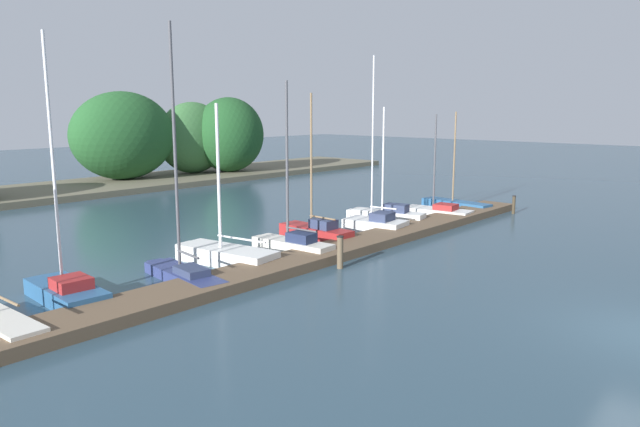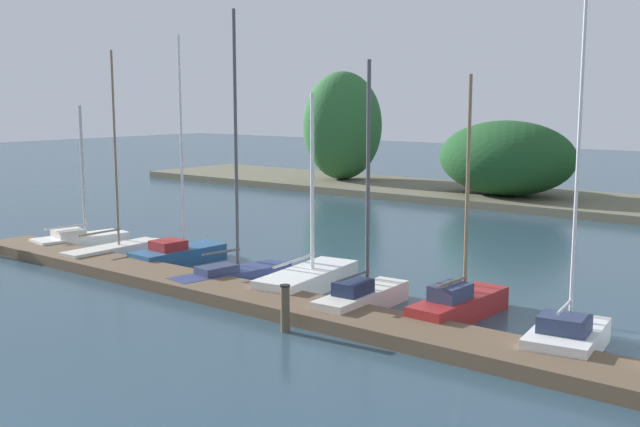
# 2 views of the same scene
# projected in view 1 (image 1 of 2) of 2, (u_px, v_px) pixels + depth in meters

# --- Properties ---
(dock_pier) EXTENTS (30.44, 1.80, 0.35)m
(dock_pier) POSITION_uv_depth(u_px,v_px,m) (316.00, 256.00, 21.71)
(dock_pier) COLOR brown
(dock_pier) RESTS_ON ground
(far_shore) EXTENTS (63.24, 8.00, 7.18)m
(far_shore) POSITION_uv_depth(u_px,v_px,m) (57.00, 152.00, 38.17)
(far_shore) COLOR #66604C
(far_shore) RESTS_ON ground
(sailboat_2) EXTENTS (1.44, 3.55, 7.57)m
(sailboat_2) POSITION_uv_depth(u_px,v_px,m) (65.00, 289.00, 17.10)
(sailboat_2) COLOR #285684
(sailboat_2) RESTS_ON ground
(sailboat_3) EXTENTS (1.52, 4.23, 8.09)m
(sailboat_3) POSITION_uv_depth(u_px,v_px,m) (183.00, 270.00, 19.05)
(sailboat_3) COLOR navy
(sailboat_3) RESTS_ON ground
(sailboat_4) EXTENTS (1.84, 4.24, 5.67)m
(sailboat_4) POSITION_uv_depth(u_px,v_px,m) (223.00, 253.00, 21.34)
(sailboat_4) COLOR white
(sailboat_4) RESTS_ON ground
(sailboat_5) EXTENTS (1.11, 3.67, 6.49)m
(sailboat_5) POSITION_uv_depth(u_px,v_px,m) (291.00, 243.00, 22.63)
(sailboat_5) COLOR silver
(sailboat_5) RESTS_ON ground
(sailboat_6) EXTENTS (1.10, 3.73, 6.10)m
(sailboat_6) POSITION_uv_depth(u_px,v_px,m) (314.00, 231.00, 24.97)
(sailboat_6) COLOR maroon
(sailboat_6) RESTS_ON ground
(sailboat_7) EXTENTS (1.75, 3.03, 7.71)m
(sailboat_7) POSITION_uv_depth(u_px,v_px,m) (374.00, 223.00, 26.71)
(sailboat_7) COLOR white
(sailboat_7) RESTS_ON ground
(sailboat_8) EXTENTS (1.68, 3.96, 5.54)m
(sailboat_8) POSITION_uv_depth(u_px,v_px,m) (385.00, 215.00, 28.80)
(sailboat_8) COLOR white
(sailboat_8) RESTS_ON ground
(sailboat_9) EXTENTS (1.58, 3.77, 5.19)m
(sailboat_9) POSITION_uv_depth(u_px,v_px,m) (436.00, 211.00, 30.34)
(sailboat_9) COLOR white
(sailboat_9) RESTS_ON ground
(sailboat_10) EXTENTS (1.37, 4.24, 5.30)m
(sailboat_10) POSITION_uv_depth(u_px,v_px,m) (454.00, 204.00, 32.70)
(sailboat_10) COLOR #285684
(sailboat_10) RESTS_ON ground
(mooring_piling_1) EXTENTS (0.25, 0.25, 1.15)m
(mooring_piling_1) POSITION_uv_depth(u_px,v_px,m) (340.00, 252.00, 20.57)
(mooring_piling_1) COLOR brown
(mooring_piling_1) RESTS_ON ground
(mooring_piling_2) EXTENTS (0.19, 0.19, 0.97)m
(mooring_piling_2) POSITION_uv_depth(u_px,v_px,m) (514.00, 205.00, 31.23)
(mooring_piling_2) COLOR #3D3323
(mooring_piling_2) RESTS_ON ground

